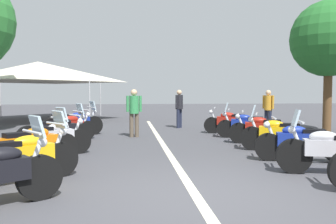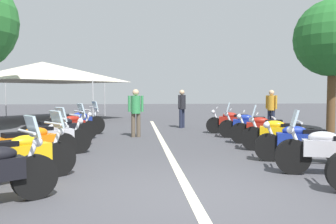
{
  "view_description": "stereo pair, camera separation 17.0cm",
  "coord_description": "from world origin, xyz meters",
  "px_view_note": "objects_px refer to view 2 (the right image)",
  "views": [
    {
      "loc": [
        -5.08,
        0.98,
        1.54
      ],
      "look_at": [
        3.73,
        0.0,
        1.04
      ],
      "focal_mm": 37.24,
      "sensor_mm": 36.0,
      "label": 1
    },
    {
      "loc": [
        -5.08,
        0.81,
        1.54
      ],
      "look_at": [
        3.73,
        0.0,
        1.04
      ],
      "focal_mm": 37.24,
      "sensor_mm": 36.0,
      "label": 2
    }
  ],
  "objects_px": {
    "motorcycle_left_row_1": "(17,156)",
    "motorcycle_left_row_2": "(29,145)",
    "motorcycle_right_row_2": "(302,142)",
    "bystander_3": "(271,107)",
    "motorcycle_right_row_4": "(265,129)",
    "motorcycle_left_row_6": "(76,122)",
    "bystander_2": "(136,109)",
    "motorcycle_left_row_5": "(68,127)",
    "motorcycle_right_row_1": "(331,150)",
    "motorcycle_right_row_5": "(250,125)",
    "event_tent": "(42,72)",
    "motorcycle_right_row_6": "(234,122)",
    "motorcycle_left_row_4": "(58,131)",
    "motorcycle_left_row_3": "(52,138)",
    "bystander_0": "(182,106)",
    "roadside_tree_0": "(333,39)",
    "motorcycle_right_row_3": "(280,134)"
  },
  "relations": [
    {
      "from": "motorcycle_left_row_1",
      "to": "bystander_2",
      "type": "bearing_deg",
      "value": 32.45
    },
    {
      "from": "motorcycle_left_row_6",
      "to": "motorcycle_right_row_5",
      "type": "xyz_separation_m",
      "value": [
        -1.23,
        -5.89,
        -0.02
      ]
    },
    {
      "from": "motorcycle_right_row_5",
      "to": "bystander_0",
      "type": "xyz_separation_m",
      "value": [
        3.57,
        1.81,
        0.5
      ]
    },
    {
      "from": "motorcycle_right_row_5",
      "to": "bystander_2",
      "type": "relative_size",
      "value": 1.26
    },
    {
      "from": "motorcycle_left_row_3",
      "to": "motorcycle_left_row_6",
      "type": "bearing_deg",
      "value": 59.86
    },
    {
      "from": "event_tent",
      "to": "motorcycle_left_row_4",
      "type": "bearing_deg",
      "value": -163.39
    },
    {
      "from": "motorcycle_left_row_4",
      "to": "bystander_2",
      "type": "bearing_deg",
      "value": 13.89
    },
    {
      "from": "roadside_tree_0",
      "to": "motorcycle_right_row_2",
      "type": "bearing_deg",
      "value": 144.78
    },
    {
      "from": "motorcycle_left_row_4",
      "to": "motorcycle_right_row_5",
      "type": "relative_size",
      "value": 0.92
    },
    {
      "from": "motorcycle_left_row_4",
      "to": "motorcycle_right_row_3",
      "type": "bearing_deg",
      "value": -41.92
    },
    {
      "from": "bystander_3",
      "to": "motorcycle_right_row_3",
      "type": "bearing_deg",
      "value": 38.0
    },
    {
      "from": "motorcycle_left_row_5",
      "to": "motorcycle_right_row_6",
      "type": "distance_m",
      "value": 5.93
    },
    {
      "from": "motorcycle_right_row_1",
      "to": "motorcycle_right_row_5",
      "type": "distance_m",
      "value": 5.23
    },
    {
      "from": "motorcycle_left_row_5",
      "to": "motorcycle_right_row_2",
      "type": "relative_size",
      "value": 0.88
    },
    {
      "from": "motorcycle_left_row_2",
      "to": "motorcycle_right_row_4",
      "type": "relative_size",
      "value": 0.89
    },
    {
      "from": "motorcycle_right_row_6",
      "to": "motorcycle_left_row_3",
      "type": "bearing_deg",
      "value": 51.67
    },
    {
      "from": "motorcycle_left_row_2",
      "to": "motorcycle_right_row_1",
      "type": "distance_m",
      "value": 5.88
    },
    {
      "from": "motorcycle_left_row_4",
      "to": "bystander_0",
      "type": "xyz_separation_m",
      "value": [
        4.98,
        -4.13,
        0.48
      ]
    },
    {
      "from": "motorcycle_right_row_1",
      "to": "bystander_2",
      "type": "xyz_separation_m",
      "value": [
        5.91,
        3.58,
        0.48
      ]
    },
    {
      "from": "motorcycle_left_row_2",
      "to": "motorcycle_right_row_3",
      "type": "bearing_deg",
      "value": -25.99
    },
    {
      "from": "motorcycle_right_row_5",
      "to": "bystander_0",
      "type": "bearing_deg",
      "value": -45.55
    },
    {
      "from": "motorcycle_right_row_3",
      "to": "motorcycle_left_row_3",
      "type": "bearing_deg",
      "value": 23.06
    },
    {
      "from": "event_tent",
      "to": "motorcycle_left_row_5",
      "type": "bearing_deg",
      "value": -160.9
    },
    {
      "from": "motorcycle_left_row_4",
      "to": "motorcycle_right_row_6",
      "type": "xyz_separation_m",
      "value": [
        2.7,
        -5.78,
        -0.03
      ]
    },
    {
      "from": "motorcycle_left_row_6",
      "to": "bystander_2",
      "type": "xyz_separation_m",
      "value": [
        -0.54,
        -2.11,
        0.48
      ]
    },
    {
      "from": "motorcycle_right_row_6",
      "to": "bystander_3",
      "type": "xyz_separation_m",
      "value": [
        1.09,
        -1.85,
        0.5
      ]
    },
    {
      "from": "motorcycle_left_row_2",
      "to": "motorcycle_left_row_4",
      "type": "distance_m",
      "value": 2.61
    },
    {
      "from": "motorcycle_left_row_6",
      "to": "roadside_tree_0",
      "type": "bearing_deg",
      "value": -27.07
    },
    {
      "from": "motorcycle_right_row_1",
      "to": "motorcycle_right_row_2",
      "type": "xyz_separation_m",
      "value": [
        1.23,
        -0.04,
        -0.02
      ]
    },
    {
      "from": "motorcycle_left_row_4",
      "to": "motorcycle_right_row_4",
      "type": "distance_m",
      "value": 5.96
    },
    {
      "from": "motorcycle_left_row_3",
      "to": "motorcycle_right_row_2",
      "type": "relative_size",
      "value": 0.87
    },
    {
      "from": "motorcycle_right_row_4",
      "to": "motorcycle_left_row_6",
      "type": "bearing_deg",
      "value": -4.57
    },
    {
      "from": "motorcycle_right_row_4",
      "to": "bystander_0",
      "type": "height_order",
      "value": "bystander_0"
    },
    {
      "from": "motorcycle_left_row_5",
      "to": "bystander_3",
      "type": "distance_m",
      "value": 8.02
    },
    {
      "from": "motorcycle_left_row_3",
      "to": "motorcycle_left_row_6",
      "type": "relative_size",
      "value": 0.89
    },
    {
      "from": "bystander_2",
      "to": "event_tent",
      "type": "height_order",
      "value": "event_tent"
    },
    {
      "from": "motorcycle_right_row_4",
      "to": "bystander_3",
      "type": "bearing_deg",
      "value": -95.17
    },
    {
      "from": "bystander_0",
      "to": "event_tent",
      "type": "distance_m",
      "value": 8.76
    },
    {
      "from": "motorcycle_left_row_1",
      "to": "motorcycle_left_row_2",
      "type": "distance_m",
      "value": 1.25
    },
    {
      "from": "motorcycle_left_row_1",
      "to": "motorcycle_right_row_5",
      "type": "distance_m",
      "value": 7.8
    },
    {
      "from": "motorcycle_left_row_1",
      "to": "motorcycle_right_row_2",
      "type": "distance_m",
      "value": 5.75
    },
    {
      "from": "motorcycle_left_row_4",
      "to": "motorcycle_left_row_5",
      "type": "distance_m",
      "value": 1.36
    },
    {
      "from": "motorcycle_left_row_3",
      "to": "motorcycle_left_row_5",
      "type": "height_order",
      "value": "motorcycle_left_row_3"
    },
    {
      "from": "motorcycle_right_row_4",
      "to": "motorcycle_left_row_4",
      "type": "bearing_deg",
      "value": 19.6
    },
    {
      "from": "motorcycle_left_row_1",
      "to": "motorcycle_left_row_2",
      "type": "xyz_separation_m",
      "value": [
        1.24,
        0.19,
        0.01
      ]
    },
    {
      "from": "motorcycle_right_row_2",
      "to": "bystander_3",
      "type": "xyz_separation_m",
      "value": [
        6.37,
        -1.84,
        0.5
      ]
    },
    {
      "from": "motorcycle_right_row_2",
      "to": "motorcycle_left_row_6",
      "type": "bearing_deg",
      "value": -26.25
    },
    {
      "from": "motorcycle_left_row_5",
      "to": "motorcycle_right_row_1",
      "type": "bearing_deg",
      "value": -77.36
    },
    {
      "from": "motorcycle_left_row_5",
      "to": "event_tent",
      "type": "relative_size",
      "value": 0.26
    },
    {
      "from": "roadside_tree_0",
      "to": "bystander_3",
      "type": "bearing_deg",
      "value": 65.49
    }
  ]
}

